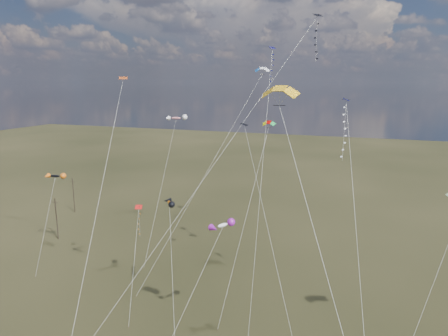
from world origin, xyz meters
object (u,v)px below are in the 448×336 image
(novelty_black_orange, at_px, (55,176))
(utility_pole_far, at_px, (74,195))
(diamond_black_high, at_px, (299,60))
(utility_pole_near, at_px, (57,218))
(parafoil_yellow, at_px, (280,90))

(novelty_black_orange, bearing_deg, utility_pole_far, 124.93)
(novelty_black_orange, bearing_deg, diamond_black_high, -3.99)
(utility_pole_near, bearing_deg, novelty_black_orange, -43.09)
(utility_pole_near, bearing_deg, parafoil_yellow, -27.97)
(diamond_black_high, bearing_deg, parafoil_yellow, -84.63)
(utility_pole_near, height_order, utility_pole_far, same)
(utility_pole_near, distance_m, parafoil_yellow, 59.03)
(novelty_black_orange, bearing_deg, parafoil_yellow, -25.73)
(diamond_black_high, relative_size, novelty_black_orange, 2.59)
(diamond_black_high, bearing_deg, novelty_black_orange, 176.01)
(utility_pole_far, xyz_separation_m, diamond_black_high, (53.82, -21.64, 27.53))
(utility_pole_far, relative_size, diamond_black_high, 0.22)
(parafoil_yellow, bearing_deg, novelty_black_orange, 154.27)
(utility_pole_near, distance_m, novelty_black_orange, 11.90)
(parafoil_yellow, height_order, novelty_black_orange, parafoil_yellow)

